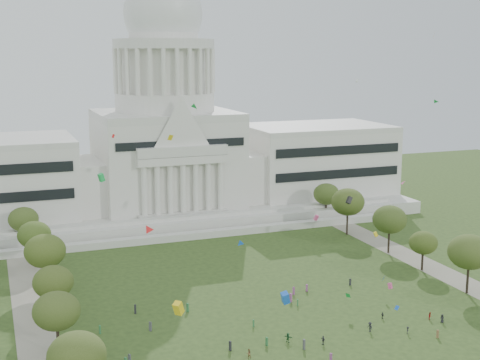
{
  "coord_description": "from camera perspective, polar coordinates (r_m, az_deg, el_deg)",
  "views": [
    {
      "loc": [
        -53.98,
        -98.02,
        53.39
      ],
      "look_at": [
        0.0,
        45.0,
        24.0
      ],
      "focal_mm": 50.0,
      "sensor_mm": 36.0,
      "label": 1
    }
  ],
  "objects": [
    {
      "name": "ground",
      "position": [
        123.98,
        7.62,
        -14.73
      ],
      "size": [
        400.0,
        400.0,
        0.0
      ],
      "primitive_type": "plane",
      "color": "#2F451C",
      "rests_on": "ground"
    },
    {
      "name": "capitol",
      "position": [
        220.59,
        -6.31,
        2.71
      ],
      "size": [
        160.0,
        64.5,
        91.3
      ],
      "color": "silver",
      "rests_on": "ground"
    },
    {
      "name": "path_left",
      "position": [
        138.83,
        -16.97,
        -12.23
      ],
      "size": [
        8.0,
        160.0,
        0.04
      ],
      "primitive_type": "cube",
      "color": "gray",
      "rests_on": "ground"
    },
    {
      "name": "path_right",
      "position": [
        172.15,
        17.11,
        -7.68
      ],
      "size": [
        8.0,
        160.0,
        0.04
      ],
      "primitive_type": "cube",
      "color": "gray",
      "rests_on": "ground"
    },
    {
      "name": "row_tree_l_1",
      "position": [
        105.4,
        -13.77,
        -14.39
      ],
      "size": [
        8.86,
        8.86,
        12.59
      ],
      "color": "black",
      "rests_on": "ground"
    },
    {
      "name": "row_tree_l_2",
      "position": [
        124.07,
        -15.39,
        -10.73
      ],
      "size": [
        8.42,
        8.42,
        11.97
      ],
      "color": "black",
      "rests_on": "ground"
    },
    {
      "name": "row_tree_r_2",
      "position": [
        157.72,
        18.99,
        -5.83
      ],
      "size": [
        9.55,
        9.55,
        13.58
      ],
      "color": "black",
      "rests_on": "ground"
    },
    {
      "name": "row_tree_l_3",
      "position": [
        139.81,
        -15.66,
        -8.39
      ],
      "size": [
        8.12,
        8.12,
        11.55
      ],
      "color": "black",
      "rests_on": "ground"
    },
    {
      "name": "row_tree_r_3",
      "position": [
        171.41,
        15.37,
        -5.19
      ],
      "size": [
        7.01,
        7.01,
        9.98
      ],
      "color": "black",
      "rests_on": "ground"
    },
    {
      "name": "row_tree_l_4",
      "position": [
        157.05,
        -16.31,
        -5.84
      ],
      "size": [
        9.29,
        9.29,
        13.21
      ],
      "color": "black",
      "rests_on": "ground"
    },
    {
      "name": "row_tree_r_4",
      "position": [
        183.35,
        12.65,
        -3.31
      ],
      "size": [
        9.19,
        9.19,
        13.06
      ],
      "color": "black",
      "rests_on": "ground"
    },
    {
      "name": "row_tree_l_5",
      "position": [
        175.13,
        -17.15,
        -4.49
      ],
      "size": [
        8.33,
        8.33,
        11.85
      ],
      "color": "black",
      "rests_on": "ground"
    },
    {
      "name": "row_tree_r_5",
      "position": [
        199.21,
        9.19,
        -1.86
      ],
      "size": [
        9.82,
        9.82,
        13.96
      ],
      "color": "black",
      "rests_on": "ground"
    },
    {
      "name": "row_tree_l_6",
      "position": [
        192.65,
        -18.0,
        -3.21
      ],
      "size": [
        8.19,
        8.19,
        11.64
      ],
      "color": "black",
      "rests_on": "ground"
    },
    {
      "name": "row_tree_r_6",
      "position": [
        215.99,
        7.39,
        -1.2
      ],
      "size": [
        8.42,
        8.42,
        11.97
      ],
      "color": "black",
      "rests_on": "ground"
    },
    {
      "name": "person_0",
      "position": [
        142.42,
        16.87,
        -11.24
      ],
      "size": [
        0.87,
        1.02,
        1.78
      ],
      "primitive_type": "imported",
      "rotation": [
        0.0,
        0.0,
        5.12
      ],
      "color": "#26262B",
      "rests_on": "ground"
    },
    {
      "name": "person_2",
      "position": [
        143.27,
        15.91,
        -11.1
      ],
      "size": [
        0.86,
        0.89,
        1.57
      ],
      "primitive_type": "imported",
      "rotation": [
        0.0,
        0.0,
        0.84
      ],
      "color": "#B21E1E",
      "rests_on": "ground"
    },
    {
      "name": "person_3",
      "position": [
        134.85,
        11.02,
        -12.2
      ],
      "size": [
        0.88,
        1.37,
        1.96
      ],
      "primitive_type": "imported",
      "rotation": [
        0.0,
        0.0,
        4.91
      ],
      "color": "#26262B",
      "rests_on": "ground"
    },
    {
      "name": "person_4",
      "position": [
        128.11,
        7.1,
        -13.4
      ],
      "size": [
        0.87,
        1.16,
        1.75
      ],
      "primitive_type": "imported",
      "rotation": [
        0.0,
        0.0,
        5.04
      ],
      "color": "#4C4C51",
      "rests_on": "ground"
    },
    {
      "name": "person_5",
      "position": [
        128.39,
        4.12,
        -13.27
      ],
      "size": [
        1.58,
        1.77,
        1.85
      ],
      "primitive_type": "imported",
      "rotation": [
        0.0,
        0.0,
        2.22
      ],
      "color": "#33723F",
      "rests_on": "ground"
    },
    {
      "name": "person_8",
      "position": [
        122.15,
        0.75,
        -14.58
      ],
      "size": [
        0.89,
        0.6,
        1.75
      ],
      "primitive_type": "imported",
      "rotation": [
        0.0,
        0.0,
        3.05
      ],
      "color": "olive",
      "rests_on": "ground"
    },
    {
      "name": "person_9",
      "position": [
        135.52,
        14.12,
        -12.33
      ],
      "size": [
        1.01,
        1.01,
        1.45
      ],
      "primitive_type": "imported",
      "rotation": [
        0.0,
        0.0,
        0.78
      ],
      "color": "#26262B",
      "rests_on": "ground"
    },
    {
      "name": "person_10",
      "position": [
        141.41,
        12.07,
        -11.25
      ],
      "size": [
        0.68,
        0.9,
        1.37
      ],
      "primitive_type": "imported",
      "rotation": [
        0.0,
        0.0,
        1.9
      ],
      "color": "#26262B",
      "rests_on": "ground"
    },
    {
      "name": "distant_crowd",
      "position": [
        130.37,
        -1.5,
        -12.87
      ],
      "size": [
        64.69,
        37.88,
        1.94
      ],
      "color": "#33723F",
      "rests_on": "ground"
    },
    {
      "name": "kite_swarm",
      "position": [
        120.12,
        6.69,
        -1.07
      ],
      "size": [
        73.86,
        107.35,
        65.09
      ],
      "color": "white",
      "rests_on": "ground"
    }
  ]
}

